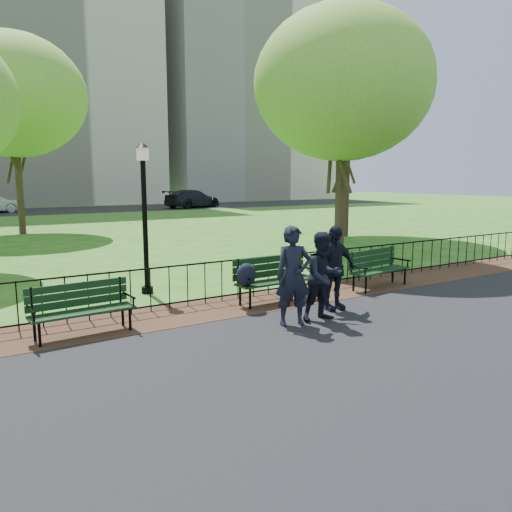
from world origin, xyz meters
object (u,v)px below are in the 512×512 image
person_left (293,276)px  sedan_dark (193,199)px  person_right (333,268)px  park_bench_main (262,274)px  lamppost (145,213)px  tree_far_c (13,95)px  tree_mid_e (349,92)px  tree_near_e (343,84)px  park_bench_left_a (81,303)px  park_bench_right_a (377,264)px  person_mid (324,277)px

person_left → sedan_dark: bearing=87.1°
sedan_dark → person_right: bearing=140.6°
park_bench_main → sedan_dark: bearing=65.3°
lamppost → tree_far_c: (-0.77, 14.85, 4.45)m
tree_mid_e → lamppost: bearing=-152.3°
park_bench_main → tree_far_c: tree_far_c is taller
person_right → sedan_dark: bearing=73.0°
person_right → tree_mid_e: bearing=50.2°
tree_near_e → tree_mid_e: 5.72m
park_bench_left_a → tree_far_c: tree_far_c is taller
person_left → person_right: (1.30, 0.42, -0.05)m
tree_far_c → park_bench_left_a: bearing=-94.1°
sedan_dark → park_bench_left_a: bearing=132.9°
park_bench_right_a → tree_far_c: bearing=100.5°
park_bench_main → tree_near_e: 8.78m
tree_far_c → person_left: tree_far_c is taller
park_bench_main → tree_mid_e: 14.04m
park_bench_main → person_left: bearing=-104.1°
park_bench_right_a → lamppost: size_ratio=0.54×
tree_near_e → person_right: (-4.86, -5.35, -4.78)m
park_bench_left_a → person_right: 4.79m
lamppost → park_bench_main: bearing=-54.1°
lamppost → person_mid: (2.01, -3.90, -1.02)m
lamppost → tree_far_c: 15.52m
park_bench_left_a → tree_far_c: (1.24, 17.25, 5.76)m
person_left → sedan_dark: (13.22, 32.84, -0.12)m
tree_mid_e → person_right: 14.00m
park_bench_left_a → sedan_dark: bearing=58.2°
park_bench_main → tree_mid_e: size_ratio=0.22×
person_left → tree_far_c: bearing=115.6°
tree_mid_e → tree_far_c: size_ratio=1.00×
park_bench_right_a → lamppost: lamppost is taller
person_left → sedan_dark: person_left is taller
tree_far_c → tree_mid_e: bearing=-35.8°
park_bench_left_a → tree_mid_e: size_ratio=0.19×
park_bench_main → park_bench_left_a: size_ratio=1.15×
lamppost → person_left: bearing=-70.4°
tree_far_c → tree_near_e: bearing=-57.3°
park_bench_main → tree_far_c: 18.24m
person_mid → park_bench_left_a: bearing=162.2°
park_bench_main → person_mid: (0.33, -1.58, 0.19)m
tree_mid_e → sedan_dark: (3.11, 22.99, -5.50)m
tree_near_e → person_left: (-6.16, -5.77, -4.73)m
park_bench_main → person_right: size_ratio=1.17×
person_left → tree_near_e: bearing=62.2°
person_mid → sedan_dark: (12.57, 32.90, -0.05)m
park_bench_right_a → sedan_dark: size_ratio=0.34×
tree_far_c → park_bench_right_a: bearing=-71.8°
tree_mid_e → person_left: bearing=-135.7°
park_bench_main → tree_mid_e: tree_mid_e is taller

